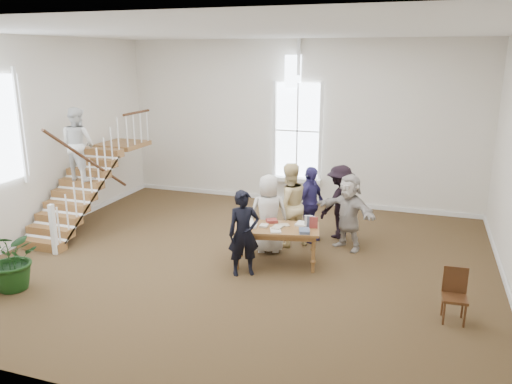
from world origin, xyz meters
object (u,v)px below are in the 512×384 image
(library_table, at_px, (276,231))
(side_chair, at_px, (455,292))
(floor_plant, at_px, (13,259))
(elderly_woman, at_px, (269,214))
(woman_cluster_c, at_px, (349,212))
(woman_cluster_a, at_px, (310,204))
(police_officer, at_px, (244,233))
(person_yellow, at_px, (289,205))
(woman_cluster_b, at_px, (340,202))

(library_table, bearing_deg, side_chair, -32.16)
(floor_plant, relative_size, side_chair, 1.37)
(floor_plant, bearing_deg, elderly_woman, 40.24)
(elderly_woman, relative_size, floor_plant, 1.43)
(elderly_woman, relative_size, woman_cluster_c, 1.01)
(woman_cluster_a, bearing_deg, side_chair, -111.49)
(police_officer, bearing_deg, floor_plant, 175.96)
(elderly_woman, distance_m, floor_plant, 4.93)
(library_table, distance_m, police_officer, 0.80)
(floor_plant, distance_m, side_chair, 7.53)
(person_yellow, height_order, woman_cluster_a, person_yellow)
(police_officer, bearing_deg, woman_cluster_c, 17.65)
(person_yellow, height_order, floor_plant, person_yellow)
(woman_cluster_c, bearing_deg, person_yellow, -140.07)
(library_table, height_order, woman_cluster_a, woman_cluster_a)
(library_table, bearing_deg, woman_cluster_b, 52.09)
(police_officer, relative_size, elderly_woman, 0.99)
(person_yellow, distance_m, woman_cluster_b, 1.31)
(elderly_woman, relative_size, woman_cluster_b, 1.00)
(library_table, distance_m, woman_cluster_a, 1.56)
(woman_cluster_a, bearing_deg, police_officer, -178.91)
(woman_cluster_c, bearing_deg, police_officer, -100.12)
(library_table, distance_m, elderly_woman, 0.70)
(library_table, xyz_separation_m, elderly_woman, (-0.34, 0.60, 0.14))
(woman_cluster_b, relative_size, woman_cluster_c, 1.02)
(woman_cluster_c, relative_size, side_chair, 1.92)
(police_officer, xyz_separation_m, person_yellow, (0.40, 1.75, 0.10))
(elderly_woman, xyz_separation_m, woman_cluster_c, (1.58, 0.72, -0.01))
(woman_cluster_b, bearing_deg, police_officer, 5.37)
(police_officer, distance_m, elderly_woman, 1.25)
(library_table, relative_size, person_yellow, 0.98)
(woman_cluster_a, bearing_deg, library_table, -171.69)
(woman_cluster_c, xyz_separation_m, floor_plant, (-5.34, -3.90, -0.24))
(person_yellow, bearing_deg, side_chair, 107.60)
(woman_cluster_a, bearing_deg, elderly_woman, 164.33)
(person_yellow, xyz_separation_m, woman_cluster_b, (0.98, 0.87, -0.08))
(elderly_woman, bearing_deg, woman_cluster_b, -151.41)
(person_yellow, distance_m, side_chair, 4.07)
(woman_cluster_b, bearing_deg, woman_cluster_a, -19.98)
(library_table, relative_size, side_chair, 2.11)
(police_officer, relative_size, person_yellow, 0.89)
(person_yellow, distance_m, woman_cluster_a, 0.57)
(woman_cluster_a, distance_m, woman_cluster_b, 0.75)
(library_table, xyz_separation_m, side_chair, (3.30, -1.18, -0.23))
(library_table, xyz_separation_m, floor_plant, (-4.10, -2.58, -0.11))
(elderly_woman, bearing_deg, person_yellow, -139.27)
(police_officer, height_order, woman_cluster_a, woman_cluster_a)
(woman_cluster_b, distance_m, side_chair, 3.95)
(police_officer, distance_m, floor_plant, 4.14)
(person_yellow, height_order, woman_cluster_c, person_yellow)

